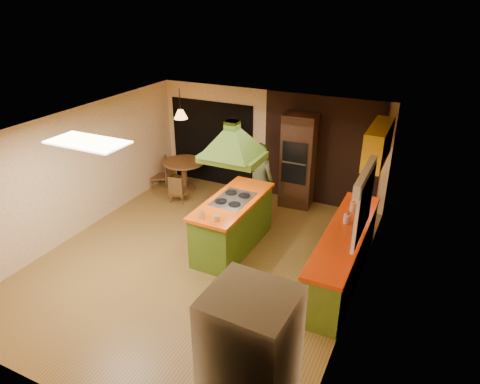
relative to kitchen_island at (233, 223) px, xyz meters
The scene contains 21 objects.
ground 0.91m from the kitchen_island, 117.05° to the right, with size 6.50×6.50×0.00m, color olive.
room_walls 1.05m from the kitchen_island, 117.05° to the right, with size 5.50×6.50×6.50m.
ceiling_plane 2.12m from the kitchen_island, 117.05° to the right, with size 6.50×6.50×0.00m, color silver.
brick_panel 2.82m from the kitchen_island, 70.46° to the left, with size 2.64×0.03×2.50m, color #381E14.
nook_opening 3.20m from the kitchen_island, 125.69° to the left, with size 2.20×0.03×2.10m, color black.
right_counter 2.11m from the kitchen_island, ahead, with size 0.62×3.05×0.92m.
upper_cabinets 3.06m from the kitchen_island, 34.51° to the left, with size 0.34×1.40×0.70m, color yellow.
window_right 2.68m from the kitchen_island, ahead, with size 0.12×1.35×1.06m.
fluor_panel 3.07m from the kitchen_island, 127.65° to the right, with size 1.20×0.60×0.03m, color white.
kitchen_island is the anchor object (origin of this frame).
range_hood 1.73m from the kitchen_island, 90.00° to the left, with size 1.06×0.76×0.80m.
man 1.42m from the kitchen_island, 92.08° to the left, with size 0.62×0.40×1.69m, color #454C28.
refrigerator 3.97m from the kitchen_island, 61.14° to the right, with size 0.82×0.78×1.99m, color white.
wall_oven 2.40m from the kitchen_island, 77.72° to the left, with size 0.74×0.64×2.13m.
dining_table 2.95m from the kitchen_island, 140.36° to the left, with size 0.97×0.97×0.73m.
chair_left 3.47m from the kitchen_island, 149.04° to the left, with size 0.41×0.41×0.75m, color brown, non-canonical shape.
chair_near 2.38m from the kitchen_island, 148.63° to the left, with size 0.36×0.36×0.66m, color brown, non-canonical shape.
pendant_lamp 3.26m from the kitchen_island, 140.36° to the left, with size 0.32×0.32×0.21m, color #FF9E3F.
canister_large 2.36m from the kitchen_island, 26.73° to the left, with size 0.16×0.16×0.24m, color beige.
canister_medium 2.23m from the kitchen_island, 18.71° to the left, with size 0.12×0.12×0.17m, color beige.
canister_small 2.13m from the kitchen_island, ahead, with size 0.12×0.12×0.17m, color beige.
Camera 1 is at (3.49, -5.63, 4.50)m, focal length 32.00 mm.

